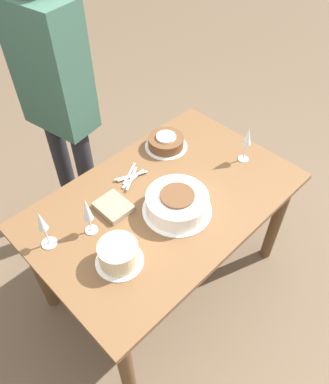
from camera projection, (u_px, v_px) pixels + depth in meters
name	position (u px, v px, depth m)	size (l,w,h in m)	color
ground_plane	(164.00, 276.00, 2.43)	(12.00, 12.00, 0.00)	brown
dining_table	(164.00, 214.00, 1.97)	(1.37, 0.87, 0.75)	brown
cake_center_white	(177.00, 203.00, 1.79)	(0.34, 0.34, 0.11)	white
cake_front_chocolate	(166.00, 142.00, 2.13)	(0.24, 0.24, 0.08)	white
cake_back_decorated	(118.00, 254.00, 1.59)	(0.21, 0.21, 0.11)	white
wine_glass_near	(42.00, 224.00, 1.59)	(0.07, 0.07, 0.22)	silver
wine_glass_far	(87.00, 211.00, 1.64)	(0.06, 0.06, 0.22)	silver
wine_glass_extra	(247.00, 138.00, 1.98)	(0.06, 0.06, 0.21)	silver
fork_pile	(131.00, 177.00, 1.98)	(0.18, 0.14, 0.02)	silver
napkin_stack	(113.00, 207.00, 1.83)	(0.14, 0.17, 0.03)	gray
person_cutting	(56.00, 91.00, 2.03)	(0.29, 0.43, 1.72)	#232328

